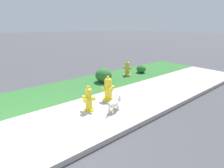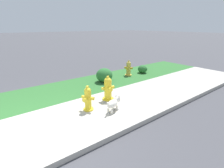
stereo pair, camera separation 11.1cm
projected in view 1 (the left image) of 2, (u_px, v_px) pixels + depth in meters
The scene contains 9 objects.
ground_plane at pixel (19, 140), 3.45m from camera, with size 120.00×120.00×0.00m, color #424247.
sidewalk_pavement at pixel (19, 140), 3.45m from camera, with size 18.00×2.10×0.01m, color #ADA89E.
grass_verge at pixel (1, 105), 4.98m from camera, with size 18.00×2.06×0.01m, color #2D662D.
fire_hydrant_by_grass_verge at pixel (108, 89), 5.22m from camera, with size 0.41×0.39×0.75m.
fire_hydrant_at_driveway at pixel (89, 99), 4.56m from camera, with size 0.33×0.35×0.68m.
fire_hydrant_mid_block at pixel (127, 68), 7.82m from camera, with size 0.36×0.38×0.69m.
small_white_dog at pixel (114, 103), 4.57m from camera, with size 0.54×0.32×0.40m.
shrub_bush_mid_verge at pixel (141, 69), 8.32m from camera, with size 0.44×0.44×0.38m.
shrub_bush_near_lamp at pixel (104, 75), 6.94m from camera, with size 0.65×0.65×0.55m.
Camera 1 is at (-0.42, -3.43, 2.16)m, focal length 28.00 mm.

